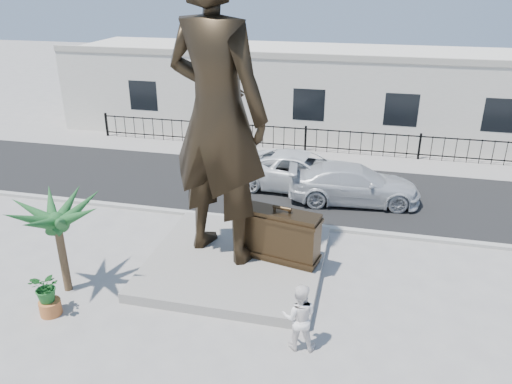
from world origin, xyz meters
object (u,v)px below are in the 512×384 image
statue (217,114)px  suitcase (282,236)px  car_white (303,171)px  tourist (299,317)px

statue → suitcase: bearing=-163.1°
suitcase → car_white: size_ratio=0.41×
statue → car_white: size_ratio=1.60×
statue → car_white: statue is taller
tourist → car_white: bearing=-88.2°
suitcase → car_white: (-0.27, 6.22, -0.33)m
suitcase → car_white: bearing=104.5°
statue → tourist: bearing=149.7°
suitcase → tourist: suitcase is taller
statue → car_white: bearing=-85.8°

